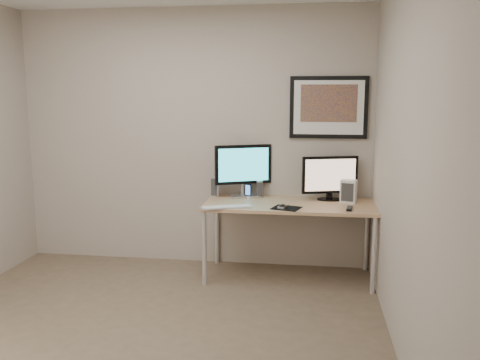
% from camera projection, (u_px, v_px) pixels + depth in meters
% --- Properties ---
extents(floor, '(3.60, 3.60, 0.00)m').
position_uv_depth(floor, '(144.00, 335.00, 3.74)').
color(floor, brown).
rests_on(floor, ground).
extents(room, '(3.60, 3.60, 3.60)m').
position_uv_depth(room, '(156.00, 108.00, 3.90)').
color(room, white).
rests_on(room, ground).
extents(desk, '(1.60, 0.70, 0.73)m').
position_uv_depth(desk, '(289.00, 210.00, 4.81)').
color(desk, '#AD7D53').
rests_on(desk, floor).
extents(framed_art, '(0.75, 0.04, 0.60)m').
position_uv_depth(framed_art, '(329.00, 107.00, 4.92)').
color(framed_art, black).
rests_on(framed_art, room).
extents(monitor_large, '(0.54, 0.28, 0.52)m').
position_uv_depth(monitor_large, '(243.00, 168.00, 5.05)').
color(monitor_large, '#B4B4B9').
rests_on(monitor_large, desk).
extents(monitor_tv, '(0.54, 0.19, 0.43)m').
position_uv_depth(monitor_tv, '(330.00, 177.00, 4.89)').
color(monitor_tv, black).
rests_on(monitor_tv, desk).
extents(speaker_left, '(0.10, 0.10, 0.20)m').
position_uv_depth(speaker_left, '(216.00, 186.00, 5.10)').
color(speaker_left, '#B4B4B9').
rests_on(speaker_left, desk).
extents(speaker_right, '(0.08, 0.08, 0.17)m').
position_uv_depth(speaker_right, '(260.00, 189.00, 5.07)').
color(speaker_right, '#B4B4B9').
rests_on(speaker_right, desk).
extents(phone_dock, '(0.09, 0.09, 0.14)m').
position_uv_depth(phone_dock, '(248.00, 191.00, 5.03)').
color(phone_dock, black).
rests_on(phone_dock, desk).
extents(keyboard, '(0.48, 0.28, 0.02)m').
position_uv_depth(keyboard, '(226.00, 207.00, 4.60)').
color(keyboard, silver).
rests_on(keyboard, desk).
extents(mousepad, '(0.30, 0.28, 0.00)m').
position_uv_depth(mousepad, '(286.00, 208.00, 4.59)').
color(mousepad, black).
rests_on(mousepad, desk).
extents(mouse, '(0.08, 0.11, 0.03)m').
position_uv_depth(mouse, '(282.00, 206.00, 4.59)').
color(mouse, black).
rests_on(mouse, mousepad).
extents(remote, '(0.07, 0.17, 0.02)m').
position_uv_depth(remote, '(350.00, 208.00, 4.54)').
color(remote, black).
rests_on(remote, desk).
extents(fan_unit, '(0.17, 0.14, 0.22)m').
position_uv_depth(fan_unit, '(349.00, 191.00, 4.81)').
color(fan_unit, silver).
rests_on(fan_unit, desk).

